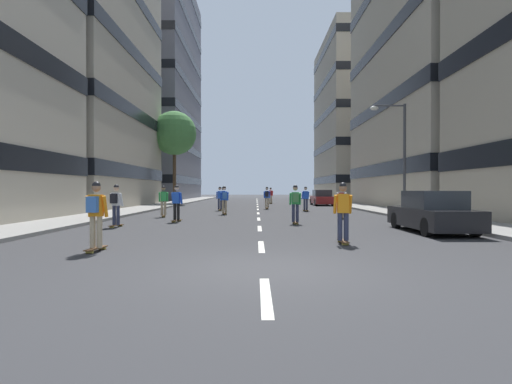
% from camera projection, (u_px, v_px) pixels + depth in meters
% --- Properties ---
extents(ground_plane, '(161.03, 161.03, 0.00)m').
position_uv_depth(ground_plane, '(256.00, 207.00, 34.67)').
color(ground_plane, '#333335').
extents(sidewalk_left, '(2.86, 73.81, 0.14)m').
position_uv_depth(sidewalk_left, '(163.00, 205.00, 37.98)').
color(sidewalk_left, gray).
rests_on(sidewalk_left, ground_plane).
extents(sidewalk_right, '(2.86, 73.81, 0.14)m').
position_uv_depth(sidewalk_right, '(348.00, 205.00, 38.06)').
color(sidewalk_right, gray).
rests_on(sidewalk_right, ground_plane).
extents(lane_markings, '(0.16, 62.20, 0.01)m').
position_uv_depth(lane_markings, '(256.00, 207.00, 35.83)').
color(lane_markings, silver).
rests_on(lane_markings, ground_plane).
extents(building_left_mid, '(17.01, 17.88, 35.26)m').
position_uv_depth(building_left_mid, '(35.00, 0.00, 33.62)').
color(building_left_mid, '#B2A893').
rests_on(building_left_mid, ground_plane).
extents(building_left_far, '(17.01, 23.76, 34.00)m').
position_uv_depth(building_left_far, '(134.00, 90.00, 61.47)').
color(building_left_far, slate).
rests_on(building_left_far, ground_plane).
extents(building_right_mid, '(17.01, 20.20, 26.96)m').
position_uv_depth(building_right_mid, '(475.00, 50.00, 33.82)').
color(building_right_mid, '#BCB29E').
rests_on(building_right_mid, ground_plane).
extents(building_right_far, '(17.01, 19.76, 24.83)m').
position_uv_depth(building_right_far, '(375.00, 119.00, 61.67)').
color(building_right_far, '#B2A893').
rests_on(building_right_far, ground_plane).
extents(parked_car_near, '(1.82, 4.40, 1.52)m').
position_uv_depth(parked_car_near, '(320.00, 198.00, 38.78)').
color(parked_car_near, maroon).
rests_on(parked_car_near, ground_plane).
extents(parked_car_mid, '(1.82, 4.40, 1.52)m').
position_uv_depth(parked_car_mid, '(430.00, 213.00, 14.51)').
color(parked_car_mid, black).
rests_on(parked_car_mid, ground_plane).
extents(street_tree_near, '(4.73, 4.73, 9.87)m').
position_uv_depth(street_tree_near, '(173.00, 133.00, 42.53)').
color(street_tree_near, '#4C3823').
rests_on(street_tree_near, sidewalk_left).
extents(streetlamp_right, '(2.13, 0.30, 6.50)m').
position_uv_depth(streetlamp_right, '(396.00, 146.00, 23.42)').
color(streetlamp_right, '#3F3F44').
rests_on(streetlamp_right, sidewalk_right).
extents(skater_0, '(0.57, 0.92, 1.78)m').
position_uv_depth(skater_0, '(114.00, 203.00, 16.32)').
color(skater_0, brown).
rests_on(skater_0, ground_plane).
extents(skater_1, '(0.56, 0.92, 1.78)m').
position_uv_depth(skater_1, '(223.00, 198.00, 24.65)').
color(skater_1, brown).
rests_on(skater_1, ground_plane).
extents(skater_2, '(0.57, 0.92, 1.78)m').
position_uv_depth(skater_2, '(162.00, 200.00, 22.39)').
color(skater_2, brown).
rests_on(skater_2, ground_plane).
extents(skater_3, '(0.56, 0.92, 1.78)m').
position_uv_depth(skater_3, '(269.00, 194.00, 43.28)').
color(skater_3, brown).
rests_on(skater_3, ground_plane).
extents(skater_4, '(0.55, 0.92, 1.78)m').
position_uv_depth(skater_4, '(265.00, 196.00, 31.45)').
color(skater_4, brown).
rests_on(skater_4, ground_plane).
extents(skater_5, '(0.53, 0.90, 1.78)m').
position_uv_depth(skater_5, '(341.00, 210.00, 11.40)').
color(skater_5, brown).
rests_on(skater_5, ground_plane).
extents(skater_6, '(0.57, 0.92, 1.78)m').
position_uv_depth(skater_6, '(175.00, 202.00, 18.98)').
color(skater_6, brown).
rests_on(skater_6, ground_plane).
extents(skater_7, '(0.54, 0.91, 1.78)m').
position_uv_depth(skater_7, '(221.00, 196.00, 31.78)').
color(skater_7, brown).
rests_on(skater_7, ground_plane).
extents(skater_8, '(0.53, 0.90, 1.78)m').
position_uv_depth(skater_8, '(294.00, 202.00, 17.92)').
color(skater_8, brown).
rests_on(skater_8, ground_plane).
extents(skater_9, '(0.57, 0.92, 1.78)m').
position_uv_depth(skater_9, '(340.00, 200.00, 21.34)').
color(skater_9, brown).
rests_on(skater_9, ground_plane).
extents(skater_10, '(0.55, 0.92, 1.78)m').
position_uv_depth(skater_10, '(94.00, 212.00, 9.94)').
color(skater_10, brown).
rests_on(skater_10, ground_plane).
extents(skater_11, '(0.56, 0.92, 1.78)m').
position_uv_depth(skater_11, '(218.00, 197.00, 29.14)').
color(skater_11, brown).
rests_on(skater_11, ground_plane).
extents(skater_12, '(0.56, 0.92, 1.78)m').
position_uv_depth(skater_12, '(304.00, 198.00, 28.28)').
color(skater_12, brown).
rests_on(skater_12, ground_plane).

